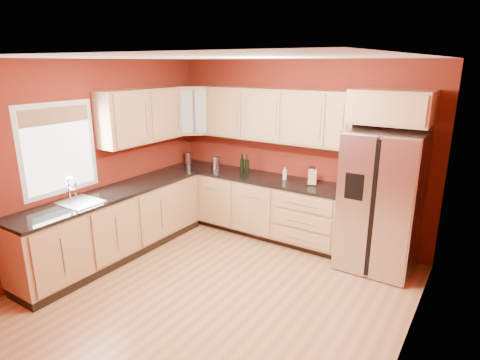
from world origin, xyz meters
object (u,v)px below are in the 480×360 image
Objects in this scene: canister_left at (188,158)px; soap_dispenser at (285,173)px; refrigerator at (381,201)px; wine_bottle_a at (247,164)px; knife_block at (312,177)px.

soap_dispenser is (1.80, 0.02, -0.00)m from canister_left.
canister_left is 1.80m from soap_dispenser.
canister_left is (-3.20, 0.10, 0.12)m from refrigerator.
wine_bottle_a is (1.15, 0.02, 0.06)m from canister_left.
wine_bottle_a reaches higher than canister_left.
soap_dispenser is at bearing 174.95° from refrigerator.
knife_block reaches higher than soap_dispenser.
canister_left is at bearing -179.41° from soap_dispenser.
refrigerator is 9.61× the size of canister_left.
canister_left reaches higher than soap_dispenser.
canister_left is at bearing 160.55° from knife_block.
knife_block is (1.08, -0.02, -0.04)m from wine_bottle_a.
wine_bottle_a is at bearing -180.00° from soap_dispenser.
wine_bottle_a is (-2.05, 0.12, 0.18)m from refrigerator.
refrigerator is 1.41m from soap_dispenser.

